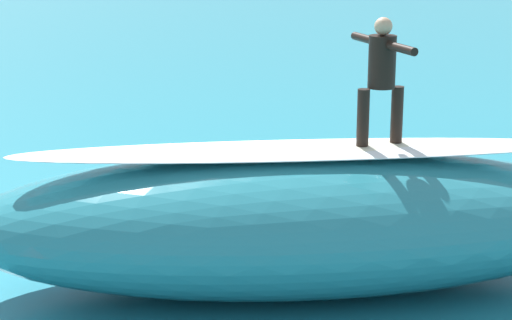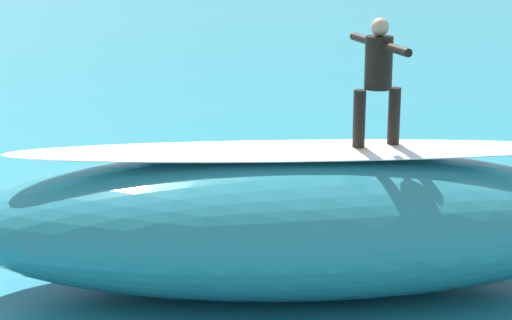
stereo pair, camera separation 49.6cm
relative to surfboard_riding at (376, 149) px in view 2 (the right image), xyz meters
name	(u,v)px [view 2 (the right image)]	position (x,y,z in m)	size (l,w,h in m)	color
ground_plane	(225,244)	(1.19, -1.92, -1.68)	(120.00, 120.00, 0.00)	teal
wave_crest	(292,221)	(0.91, -0.29, -0.86)	(7.80, 2.75, 1.63)	teal
wave_foam_lip	(293,151)	(0.91, -0.29, -0.01)	(6.63, 0.96, 0.08)	white
surfboard_riding	(376,149)	(0.00, 0.00, 0.00)	(2.17, 0.47, 0.09)	#EAE5C6
surfer_riding	(378,72)	(0.00, 0.00, 0.90)	(0.58, 1.38, 1.46)	black
surfboard_paddling	(159,222)	(1.81, -3.00, -1.64)	(2.30, 0.52, 0.09)	#33B2D1
surfer_paddling	(166,212)	(1.75, -2.90, -1.47)	(1.05, 1.40, 0.28)	black
foam_patch_near	(422,244)	(-1.22, -0.87, -1.63)	(0.70, 0.48, 0.10)	white
foam_patch_mid	(197,182)	(0.75, -4.64, -1.61)	(0.60, 0.55, 0.13)	white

